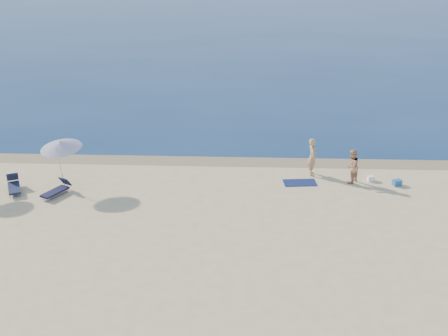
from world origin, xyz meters
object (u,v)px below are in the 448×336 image
object	(u,v)px
umbrella_near	(61,145)
person_right	(352,166)
person_left	(312,157)
blue_cooler	(397,183)

from	to	relation	value
umbrella_near	person_right	bearing A→B (deg)	23.84
person_left	blue_cooler	world-z (taller)	person_left
person_left	umbrella_near	distance (m)	12.26
person_right	person_left	bearing A→B (deg)	-78.48
person_right	blue_cooler	world-z (taller)	person_right
person_left	umbrella_near	size ratio (longest dim) A/B	0.76
person_right	umbrella_near	distance (m)	13.94
blue_cooler	umbrella_near	distance (m)	16.20
person_right	umbrella_near	size ratio (longest dim) A/B	0.67
blue_cooler	umbrella_near	bearing A→B (deg)	164.10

